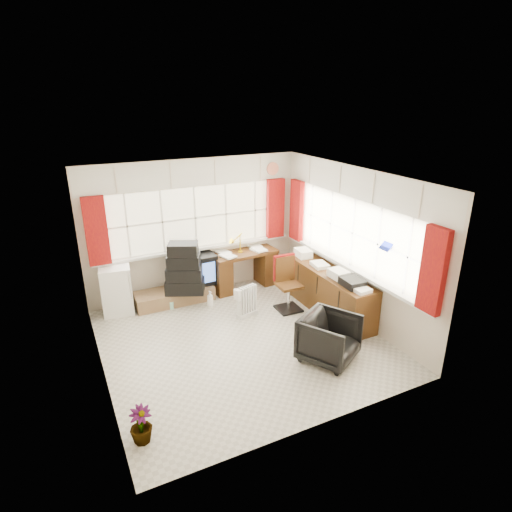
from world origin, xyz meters
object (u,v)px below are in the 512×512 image
at_px(desk, 243,267).
at_px(tv_bench, 174,296).
at_px(radiator, 247,304).
at_px(credenza, 329,291).
at_px(office_chair, 329,338).
at_px(desk_lamp, 240,239).
at_px(task_chair, 286,281).
at_px(mini_fridge, 117,289).
at_px(crt_tv, 197,268).

distance_m(desk, tv_bench, 1.43).
relative_size(radiator, credenza, 0.27).
relative_size(office_chair, tv_bench, 0.53).
bearing_deg(desk_lamp, task_chair, -71.56).
bearing_deg(desk_lamp, radiator, -109.16).
height_order(credenza, mini_fridge, credenza).
xyz_separation_m(desk_lamp, office_chair, (0.12, -2.75, -0.66)).
distance_m(radiator, mini_fridge, 2.23).
bearing_deg(radiator, desk_lamp, 70.84).
bearing_deg(desk, mini_fridge, -179.99).
bearing_deg(desk_lamp, crt_tv, 175.58).
bearing_deg(mini_fridge, tv_bench, -4.73).
bearing_deg(desk_lamp, desk, 23.42).
distance_m(radiator, tv_bench, 1.42).
relative_size(office_chair, radiator, 1.36).
bearing_deg(credenza, desk_lamp, 120.89).
bearing_deg(task_chair, desk_lamp, 108.44).
xyz_separation_m(desk_lamp, tv_bench, (-1.34, -0.05, -0.87)).
bearing_deg(task_chair, tv_bench, 148.26).
bearing_deg(radiator, tv_bench, 132.63).
bearing_deg(radiator, mini_fridge, 149.78).
relative_size(credenza, tv_bench, 1.43).
bearing_deg(mini_fridge, credenza, -26.26).
xyz_separation_m(office_chair, credenza, (0.82, 1.17, 0.06)).
bearing_deg(office_chair, radiator, 77.03).
bearing_deg(task_chair, desk, 105.33).
bearing_deg(office_chair, credenza, 25.22).
xyz_separation_m(office_chair, radiator, (-0.50, 1.65, -0.11)).
bearing_deg(mini_fridge, desk, 0.01).
bearing_deg(tv_bench, radiator, -47.37).
distance_m(task_chair, radiator, 0.80).
height_order(crt_tv, mini_fridge, mini_fridge).
distance_m(task_chair, office_chair, 1.67).
bearing_deg(crt_tv, desk, -2.52).
relative_size(desk_lamp, mini_fridge, 0.45).
distance_m(office_chair, tv_bench, 3.07).
distance_m(desk_lamp, mini_fridge, 2.37).
height_order(desk, task_chair, task_chair).
relative_size(task_chair, tv_bench, 0.69).
relative_size(desk, office_chair, 1.77).
bearing_deg(crt_tv, mini_fridge, -178.44).
relative_size(crt_tv, mini_fridge, 0.75).
height_order(desk_lamp, task_chair, desk_lamp).
height_order(desk, tv_bench, desk).
bearing_deg(credenza, radiator, 160.02).
bearing_deg(radiator, crt_tv, 111.61).
xyz_separation_m(desk_lamp, credenza, (0.94, -1.57, -0.61)).
bearing_deg(crt_tv, radiator, -68.39).
height_order(task_chair, tv_bench, task_chair).
bearing_deg(office_chair, mini_fridge, 101.27).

